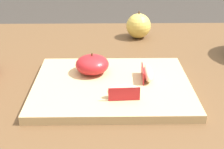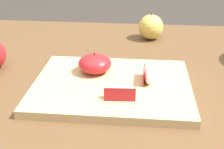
# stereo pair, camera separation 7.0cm
# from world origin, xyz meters

# --- Properties ---
(dining_table) EXTENTS (1.42, 0.98, 0.77)m
(dining_table) POSITION_xyz_m (0.00, 0.00, 0.68)
(dining_table) COLOR brown
(dining_table) RESTS_ON ground_plane
(cutting_board) EXTENTS (0.35, 0.28, 0.02)m
(cutting_board) POSITION_xyz_m (-0.03, -0.03, 0.78)
(cutting_board) COLOR tan
(cutting_board) RESTS_ON dining_table
(apple_half_skin_up) EXTENTS (0.08, 0.08, 0.05)m
(apple_half_skin_up) POSITION_xyz_m (-0.08, 0.02, 0.81)
(apple_half_skin_up) COLOR #B21E23
(apple_half_skin_up) RESTS_ON cutting_board
(apple_wedge_left) EXTENTS (0.03, 0.07, 0.03)m
(apple_wedge_left) POSITION_xyz_m (0.05, -0.01, 0.81)
(apple_wedge_left) COLOR beige
(apple_wedge_left) RESTS_ON cutting_board
(apple_wedge_right) EXTENTS (0.07, 0.03, 0.03)m
(apple_wedge_right) POSITION_xyz_m (-0.01, -0.10, 0.81)
(apple_wedge_right) COLOR beige
(apple_wedge_right) RESTS_ON cutting_board
(whole_apple_golden) EXTENTS (0.08, 0.08, 0.09)m
(whole_apple_golden) POSITION_xyz_m (0.06, 0.33, 0.81)
(whole_apple_golden) COLOR #DBBC51
(whole_apple_golden) RESTS_ON dining_table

